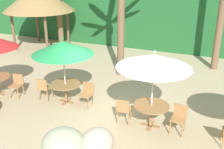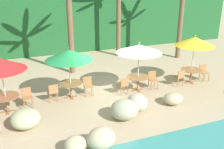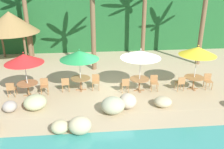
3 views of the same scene
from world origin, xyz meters
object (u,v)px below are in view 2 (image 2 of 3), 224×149
object	(u,v)px
chair_white_seaward	(153,78)
dining_table_green	(71,85)
umbrella_red	(0,64)
dining_table_white	(138,79)
dining_table_yellow	(191,72)
chair_green_inland	(53,91)
chair_white_inland	(124,84)
chair_yellow_seaward	(204,71)
umbrella_green	(69,55)
chair_yellow_inland	(180,77)
palm_tree_second	(69,3)
umbrella_yellow	(195,41)
umbrella_white	(139,49)
dining_table_red	(6,99)
chair_red_seaward	(27,96)
chair_green_seaward	(88,84)

from	to	relation	value
chair_white_seaward	dining_table_green	bearing A→B (deg)	174.76
umbrella_red	dining_table_white	world-z (taller)	umbrella_red
chair_white_seaward	dining_table_yellow	distance (m)	2.29
chair_green_inland	chair_white_inland	xyz separation A→B (m)	(3.30, -0.42, 0.00)
umbrella_red	chair_yellow_seaward	xyz separation A→B (m)	(10.10, -0.02, -1.60)
dining_table_yellow	chair_green_inland	bearing A→B (deg)	177.38
umbrella_green	chair_white_seaward	distance (m)	4.45
chair_green_inland	dining_table_white	size ratio (longest dim) A/B	0.79
dining_table_green	chair_white_seaward	distance (m)	4.17
dining_table_white	dining_table_yellow	bearing A→B (deg)	-1.43
chair_yellow_inland	chair_white_inland	bearing A→B (deg)	178.56
palm_tree_second	dining_table_green	bearing A→B (deg)	-104.33
chair_white_seaward	chair_yellow_seaward	bearing A→B (deg)	-1.45
umbrella_red	umbrella_yellow	size ratio (longest dim) A/B	0.94
chair_white_seaward	dining_table_yellow	world-z (taller)	chair_white_seaward
chair_green_inland	umbrella_white	size ratio (longest dim) A/B	0.35
dining_table_white	chair_white_seaward	world-z (taller)	chair_white_seaward
dining_table_yellow	palm_tree_second	size ratio (longest dim) A/B	0.19
dining_table_green	palm_tree_second	size ratio (longest dim) A/B	0.19
dining_table_red	dining_table_yellow	distance (m)	9.25
chair_white_seaward	chair_white_inland	size ratio (longest dim) A/B	1.00
dining_table_yellow	chair_yellow_inland	xyz separation A→B (m)	(-0.84, -0.16, -0.10)
dining_table_white	umbrella_yellow	world-z (taller)	umbrella_yellow
chair_red_seaward	chair_white_seaward	xyz separation A→B (m)	(6.13, -0.12, 0.00)
dining_table_white	chair_yellow_inland	size ratio (longest dim) A/B	1.26
umbrella_green	chair_white_inland	distance (m)	2.97
chair_white_seaward	dining_table_yellow	xyz separation A→B (m)	(2.28, -0.11, 0.10)
umbrella_red	dining_table_red	size ratio (longest dim) A/B	2.25
umbrella_white	chair_white_seaward	world-z (taller)	umbrella_white
chair_red_seaward	chair_green_inland	size ratio (longest dim) A/B	1.00
chair_green_seaward	umbrella_white	size ratio (longest dim) A/B	0.35
dining_table_yellow	umbrella_yellow	bearing A→B (deg)	0.00
umbrella_yellow	chair_yellow_inland	size ratio (longest dim) A/B	3.01
chair_green_seaward	chair_white_inland	bearing A→B (deg)	-21.26
umbrella_green	chair_white_inland	xyz separation A→B (m)	(2.45, -0.57, -1.58)
chair_white_inland	umbrella_yellow	xyz separation A→B (m)	(3.98, 0.08, 1.76)
chair_red_seaward	chair_white_inland	world-z (taller)	same
dining_table_white	chair_yellow_seaward	distance (m)	3.99
umbrella_yellow	dining_table_white	bearing A→B (deg)	178.57
dining_table_red	chair_yellow_inland	world-z (taller)	chair_yellow_inland
chair_white_seaward	chair_yellow_inland	size ratio (longest dim) A/B	1.00
dining_table_white	umbrella_white	bearing A→B (deg)	180.00
dining_table_yellow	palm_tree_second	xyz separation A→B (m)	(-5.57, 3.84, 3.42)
chair_red_seaward	umbrella_red	bearing A→B (deg)	-167.52
chair_green_seaward	chair_white_seaward	world-z (taller)	same
umbrella_green	dining_table_white	xyz separation A→B (m)	(3.29, -0.41, -1.48)
umbrella_green	umbrella_white	xyz separation A→B (m)	(3.29, -0.41, 0.08)
dining_table_red	chair_white_seaward	distance (m)	6.97
dining_table_green	chair_white_seaward	size ratio (longest dim) A/B	1.26
dining_table_red	umbrella_white	world-z (taller)	umbrella_white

